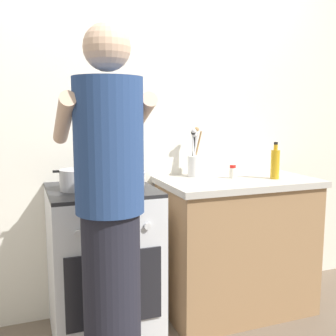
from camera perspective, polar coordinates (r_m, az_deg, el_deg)
ground at (r=2.60m, az=-0.11°, el=-22.86°), size 6.00×6.00×0.00m
back_wall at (r=2.76m, az=0.15°, el=6.34°), size 3.20×0.10×2.50m
countertop at (r=2.75m, az=9.77°, el=-10.78°), size 1.00×0.60×0.90m
stove_range at (r=2.44m, az=-9.31°, el=-13.29°), size 0.60×0.62×0.90m
pot at (r=2.27m, az=-13.03°, el=-1.64°), size 0.25×0.18×0.12m
mixing_bowl at (r=2.38m, az=-6.52°, el=-1.37°), size 0.28×0.28×0.08m
utensil_crock at (r=2.68m, az=3.89°, el=0.92°), size 0.10×0.10×0.33m
spice_bottle at (r=2.64m, az=9.27°, el=-0.56°), size 0.04×0.04×0.09m
oil_bottle at (r=2.67m, az=15.13°, el=0.63°), size 0.06×0.06×0.24m
person at (r=1.78m, az=-8.30°, el=-7.44°), size 0.41×0.50×1.70m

